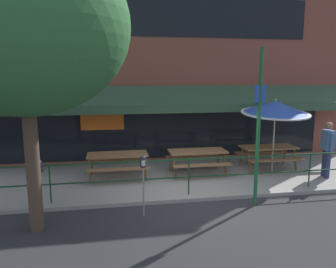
{
  "coord_description": "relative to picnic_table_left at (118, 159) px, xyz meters",
  "views": [
    {
      "loc": [
        -1.95,
        -7.67,
        3.14
      ],
      "look_at": [
        -0.32,
        1.6,
        1.5
      ],
      "focal_mm": 35.0,
      "sensor_mm": 36.0,
      "label": 1
    }
  ],
  "objects": [
    {
      "name": "ground_plane",
      "position": [
        1.79,
        -2.05,
        -0.71
      ],
      "size": [
        120.0,
        120.0,
        0.0
      ],
      "primitive_type": "plane",
      "color": "#2D2D30"
    },
    {
      "name": "patio_deck",
      "position": [
        1.79,
        -0.05,
        -0.66
      ],
      "size": [
        15.0,
        4.0,
        0.1
      ],
      "primitive_type": "cube",
      "color": "#9E998E",
      "rests_on": "ground"
    },
    {
      "name": "restaurant_building",
      "position": [
        1.79,
        2.17,
        3.0
      ],
      "size": [
        15.0,
        1.6,
        7.46
      ],
      "color": "brown",
      "rests_on": "ground"
    },
    {
      "name": "patio_railing",
      "position": [
        1.79,
        -1.75,
        0.09
      ],
      "size": [
        13.84,
        0.04,
        0.97
      ],
      "color": "#194723",
      "rests_on": "patio_deck"
    },
    {
      "name": "picnic_table_left",
      "position": [
        0.0,
        0.0,
        0.0
      ],
      "size": [
        1.8,
        1.42,
        0.76
      ],
      "color": "brown",
      "rests_on": "patio_deck"
    },
    {
      "name": "picnic_table_centre",
      "position": [
        2.49,
        0.01,
        0.0
      ],
      "size": [
        1.8,
        1.42,
        0.76
      ],
      "color": "brown",
      "rests_on": "patio_deck"
    },
    {
      "name": "picnic_table_right",
      "position": [
        4.98,
        0.19,
        0.0
      ],
      "size": [
        1.8,
        1.42,
        0.76
      ],
      "color": "brown",
      "rests_on": "patio_deck"
    },
    {
      "name": "patio_umbrella_right",
      "position": [
        4.98,
        -0.12,
        1.47
      ],
      "size": [
        2.14,
        2.14,
        2.39
      ],
      "color": "#B7B2A8",
      "rests_on": "patio_deck"
    },
    {
      "name": "pedestrian_walking",
      "position": [
        6.3,
        -0.98,
        0.35
      ],
      "size": [
        0.3,
        0.61,
        1.71
      ],
      "color": "navy",
      "rests_on": "patio_deck"
    },
    {
      "name": "parking_meter_near",
      "position": [
        -1.69,
        -2.66,
        0.44
      ],
      "size": [
        0.15,
        0.16,
        1.42
      ],
      "color": "gray",
      "rests_on": "ground"
    },
    {
      "name": "parking_meter_far",
      "position": [
        0.52,
        -2.65,
        0.44
      ],
      "size": [
        0.15,
        0.16,
        1.42
      ],
      "color": "gray",
      "rests_on": "ground"
    },
    {
      "name": "street_sign_pole",
      "position": [
        3.3,
        -2.51,
        1.26
      ],
      "size": [
        0.28,
        0.09,
        3.83
      ],
      "color": "#1E6033",
      "rests_on": "ground"
    },
    {
      "name": "street_tree_curbside",
      "position": [
        -1.63,
        -3.03,
        3.61
      ],
      "size": [
        4.06,
        3.65,
        6.43
      ],
      "color": "brown",
      "rests_on": "ground"
    }
  ]
}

